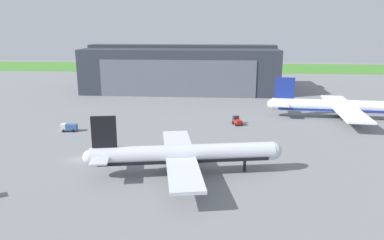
% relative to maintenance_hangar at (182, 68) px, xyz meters
% --- Properties ---
extents(ground_plane, '(440.00, 440.00, 0.00)m').
position_rel_maintenance_hangar_xyz_m(ground_plane, '(-12.78, -89.35, -9.20)').
color(ground_plane, slate).
extents(grass_field_strip, '(440.00, 56.00, 0.08)m').
position_rel_maintenance_hangar_xyz_m(grass_field_strip, '(-12.78, 86.49, -9.16)').
color(grass_field_strip, '#45842F').
rests_on(grass_field_strip, ground_plane).
extents(maintenance_hangar, '(80.18, 37.34, 19.31)m').
position_rel_maintenance_hangar_xyz_m(maintenance_hangar, '(0.00, 0.00, 0.00)').
color(maintenance_hangar, '#2D333D').
rests_on(maintenance_hangar, ground_plane).
extents(airliner_near_left, '(37.04, 32.66, 11.72)m').
position_rel_maintenance_hangar_xyz_m(airliner_near_left, '(10.01, -95.34, -5.31)').
color(airliner_near_left, silver).
rests_on(airliner_near_left, ground_plane).
extents(airliner_far_right, '(47.76, 37.44, 12.16)m').
position_rel_maintenance_hangar_xyz_m(airliner_far_right, '(54.88, -49.17, -5.48)').
color(airliner_far_right, white).
rests_on(airliner_far_right, ground_plane).
extents(stair_truck, '(3.04, 3.84, 2.31)m').
position_rel_maintenance_hangar_xyz_m(stair_truck, '(21.66, -58.55, -8.12)').
color(stair_truck, '#2D2D33').
rests_on(stair_truck, ground_plane).
extents(pushback_tractor, '(4.36, 2.59, 2.07)m').
position_rel_maintenance_hangar_xyz_m(pushback_tractor, '(-23.35, -68.71, -8.06)').
color(pushback_tractor, silver).
rests_on(pushback_tractor, ground_plane).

